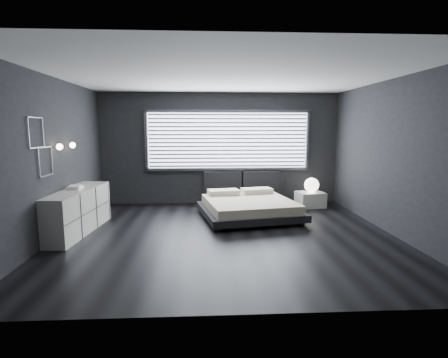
{
  "coord_description": "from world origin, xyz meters",
  "views": [
    {
      "loc": [
        -0.38,
        -6.11,
        1.92
      ],
      "look_at": [
        0.0,
        0.85,
        0.9
      ],
      "focal_mm": 28.0,
      "sensor_mm": 36.0,
      "label": 1
    }
  ],
  "objects": [
    {
      "name": "room",
      "position": [
        0.0,
        0.0,
        1.4
      ],
      "size": [
        6.04,
        6.0,
        2.8
      ],
      "color": "black",
      "rests_on": "ground"
    },
    {
      "name": "orb_lamp",
      "position": [
        2.22,
        2.17,
        0.54
      ],
      "size": [
        0.35,
        0.35,
        0.35
      ],
      "primitive_type": "sphere",
      "color": "white",
      "rests_on": "nightstand"
    },
    {
      "name": "wall_art_upper",
      "position": [
        -2.98,
        -0.55,
        1.85
      ],
      "size": [
        0.01,
        0.48,
        0.48
      ],
      "color": "#47474C",
      "rests_on": "ground"
    },
    {
      "name": "wall_art_lower",
      "position": [
        -2.98,
        -0.3,
        1.38
      ],
      "size": [
        0.01,
        0.48,
        0.48
      ],
      "color": "#47474C",
      "rests_on": "ground"
    },
    {
      "name": "book_stack",
      "position": [
        -2.8,
        0.41,
        0.83
      ],
      "size": [
        0.25,
        0.32,
        0.06
      ],
      "color": "white",
      "rests_on": "dresser"
    },
    {
      "name": "dresser",
      "position": [
        -2.78,
        0.32,
        0.4
      ],
      "size": [
        0.74,
        2.05,
        0.8
      ],
      "color": "silver",
      "rests_on": "ground"
    },
    {
      "name": "headboard",
      "position": [
        0.56,
        2.64,
        0.57
      ],
      "size": [
        1.96,
        0.16,
        0.52
      ],
      "color": "black",
      "rests_on": "ground"
    },
    {
      "name": "sconce_near",
      "position": [
        -2.88,
        0.05,
        1.6
      ],
      "size": [
        0.18,
        0.11,
        0.11
      ],
      "color": "silver",
      "rests_on": "ground"
    },
    {
      "name": "window",
      "position": [
        0.2,
        2.7,
        1.61
      ],
      "size": [
        4.14,
        0.09,
        1.52
      ],
      "color": "white",
      "rests_on": "ground"
    },
    {
      "name": "sconce_far",
      "position": [
        -2.88,
        0.65,
        1.6
      ],
      "size": [
        0.18,
        0.11,
        0.11
      ],
      "color": "silver",
      "rests_on": "ground"
    },
    {
      "name": "bed",
      "position": [
        0.55,
        1.22,
        0.24
      ],
      "size": [
        2.28,
        2.21,
        0.51
      ],
      "color": "black",
      "rests_on": "ground"
    },
    {
      "name": "nightstand",
      "position": [
        2.2,
        2.17,
        0.18
      ],
      "size": [
        0.7,
        0.62,
        0.37
      ],
      "primitive_type": "cube",
      "rotation": [
        0.0,
        0.0,
        0.16
      ],
      "color": "silver",
      "rests_on": "ground"
    }
  ]
}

